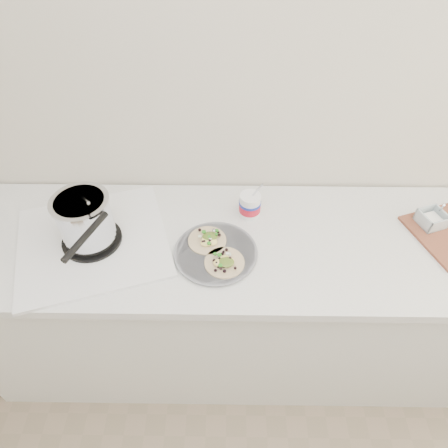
{
  "coord_description": "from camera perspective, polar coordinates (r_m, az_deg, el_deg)",
  "views": [
    {
      "loc": [
        -0.1,
        0.37,
        2.05
      ],
      "look_at": [
        -0.11,
        1.44,
        0.96
      ],
      "focal_mm": 32.0,
      "sensor_mm": 36.0,
      "label": 1
    }
  ],
  "objects": [
    {
      "name": "stove",
      "position": [
        1.56,
        -18.85,
        -0.47
      ],
      "size": [
        0.68,
        0.65,
        0.26
      ],
      "rotation": [
        0.0,
        0.0,
        0.31
      ],
      "color": "silver",
      "rests_on": "counter"
    },
    {
      "name": "tub",
      "position": [
        1.61,
        3.85,
        2.97
      ],
      "size": [
        0.09,
        0.09,
        0.2
      ],
      "rotation": [
        0.0,
        0.0,
        0.18
      ],
      "color": "white",
      "rests_on": "counter"
    },
    {
      "name": "taco_plate",
      "position": [
        1.49,
        -1.21,
        -3.89
      ],
      "size": [
        0.31,
        0.31,
        0.04
      ],
      "rotation": [
        0.0,
        0.0,
        0.29
      ],
      "color": "slate",
      "rests_on": "counter"
    },
    {
      "name": "counter",
      "position": [
        1.92,
        3.42,
        -10.98
      ],
      "size": [
        2.44,
        0.66,
        0.9
      ],
      "color": "silver",
      "rests_on": "ground"
    }
  ]
}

